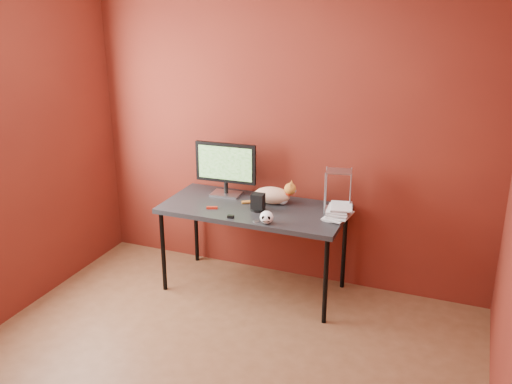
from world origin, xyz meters
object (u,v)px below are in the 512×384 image
at_px(desk, 254,213).
at_px(monitor, 226,166).
at_px(cat, 273,195).
at_px(speaker, 258,203).
at_px(book_stack, 332,147).
at_px(skull_mug, 267,217).

distance_m(desk, monitor, 0.48).
xyz_separation_m(cat, speaker, (-0.06, -0.19, -0.01)).
bearing_deg(speaker, cat, 71.03).
bearing_deg(book_stack, desk, -176.96).
height_order(cat, speaker, cat).
relative_size(desk, skull_mug, 14.01).
height_order(desk, book_stack, book_stack).
xyz_separation_m(monitor, cat, (0.44, -0.04, -0.19)).
bearing_deg(speaker, book_stack, 6.90).
distance_m(speaker, book_stack, 0.76).
bearing_deg(cat, desk, -137.49).
height_order(desk, cat, cat).
distance_m(skull_mug, book_stack, 0.73).
xyz_separation_m(cat, skull_mug, (0.10, -0.42, -0.02)).
xyz_separation_m(monitor, speaker, (0.38, -0.23, -0.19)).
bearing_deg(desk, book_stack, 3.04).
height_order(monitor, cat, monitor).
height_order(skull_mug, speaker, speaker).
bearing_deg(book_stack, skull_mug, -141.18).
bearing_deg(book_stack, cat, 169.13).
bearing_deg(speaker, monitor, 146.85).
relative_size(cat, book_stack, 0.39).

